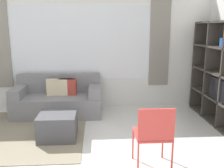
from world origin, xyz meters
TOP-DOWN VIEW (x-y plane):
  - wall_back at (0.00, 3.20)m, footprint 6.89×0.11m
  - area_rug at (-1.22, 1.75)m, footprint 2.65×2.17m
  - couch_main at (-0.48, 2.74)m, footprint 1.79×0.85m
  - ottoman at (-0.31, 1.52)m, footprint 0.60×0.59m
  - folding_chair at (1.03, 0.47)m, footprint 0.44×0.46m

SIDE VIEW (x-z plane):
  - area_rug at x=-1.22m, z-range 0.00..0.01m
  - ottoman at x=-0.31m, z-range 0.00..0.42m
  - couch_main at x=-0.48m, z-range -0.10..0.71m
  - folding_chair at x=1.03m, z-range 0.09..0.95m
  - wall_back at x=0.00m, z-range 0.01..2.71m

